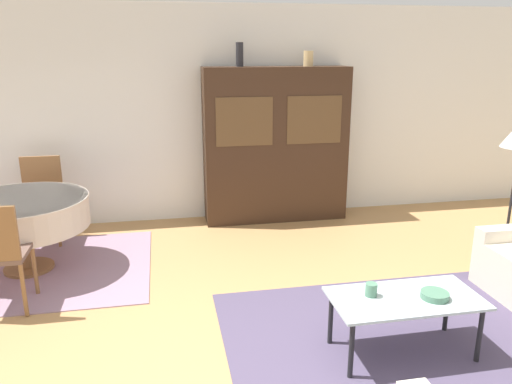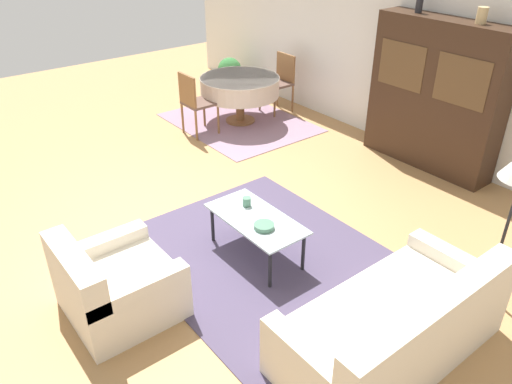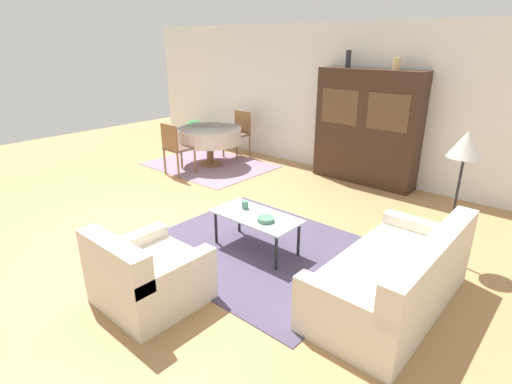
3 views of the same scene
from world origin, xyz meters
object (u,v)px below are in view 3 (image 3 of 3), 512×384
object	(u,v)px
couch	(395,279)
potted_plant	(194,132)
cup	(245,205)
display_cabinet	(367,128)
armchair	(147,276)
coffee_table	(256,219)
floor_lamp	(465,152)
vase_short	(397,64)
dining_table	(209,136)
dining_chair_near	(175,146)
bowl	(266,219)
dining_chair_far	(239,131)
vase_tall	(348,59)

from	to	relation	value
couch	potted_plant	world-z (taller)	couch
cup	display_cabinet	bearing A→B (deg)	89.78
armchair	coffee_table	world-z (taller)	armchair
coffee_table	cup	world-z (taller)	cup
armchair	display_cabinet	world-z (taller)	display_cabinet
floor_lamp	vase_short	distance (m)	2.58
display_cabinet	vase_short	distance (m)	1.14
couch	cup	distance (m)	1.96
floor_lamp	dining_table	bearing A→B (deg)	171.26
dining_chair_near	bowl	distance (m)	3.47
coffee_table	cup	xyz separation A→B (m)	(-0.24, 0.06, 0.09)
dining_chair_far	bowl	xyz separation A→B (m)	(3.23, -2.96, -0.09)
coffee_table	vase_short	bearing A→B (deg)	86.81
bowl	vase_tall	size ratio (longest dim) A/B	0.70
armchair	vase_short	size ratio (longest dim) A/B	4.93
dining_table	bowl	distance (m)	3.86
display_cabinet	floor_lamp	bearing A→B (deg)	-42.32
couch	coffee_table	xyz separation A→B (m)	(-1.71, -0.04, 0.12)
dining_chair_near	dining_table	bearing A→B (deg)	90.00
potted_plant	vase_short	bearing A→B (deg)	3.69
display_cabinet	dining_chair_far	xyz separation A→B (m)	(-2.81, -0.24, -0.41)
floor_lamp	potted_plant	distance (m)	6.52
dining_chair_near	floor_lamp	distance (m)	4.90
coffee_table	dining_chair_far	size ratio (longest dim) A/B	1.12
dining_table	armchair	bearing A→B (deg)	-50.14
couch	bowl	bearing A→B (deg)	93.56
vase_short	dining_chair_near	bearing A→B (deg)	-148.61
coffee_table	vase_tall	xyz separation A→B (m)	(-0.68, 3.15, 1.68)
vase_tall	potted_plant	bearing A→B (deg)	-175.47
vase_tall	dining_chair_near	bearing A→B (deg)	-140.26
couch	dining_chair_near	bearing A→B (deg)	76.36
cup	vase_short	xyz separation A→B (m)	(0.41, 3.09, 1.54)
dining_table	floor_lamp	distance (m)	4.95
couch	dining_chair_far	bearing A→B (deg)	58.86
bowl	vase_short	bearing A→B (deg)	90.32
display_cabinet	cup	size ratio (longest dim) A/B	20.20
cup	dining_table	bearing A→B (deg)	144.69
dining_table	cup	bearing A→B (deg)	-35.31
coffee_table	bowl	world-z (taller)	bowl
display_cabinet	bowl	distance (m)	3.27
dining_chair_far	vase_short	xyz separation A→B (m)	(3.22, 0.25, 1.48)
dining_table	cup	size ratio (longest dim) A/B	13.24
cup	vase_short	bearing A→B (deg)	82.39
dining_table	floor_lamp	xyz separation A→B (m)	(4.84, -0.74, 0.68)
dining_table	vase_tall	bearing A→B (deg)	25.07
display_cabinet	potted_plant	size ratio (longest dim) A/B	3.07
vase_tall	display_cabinet	bearing A→B (deg)	-0.12
couch	potted_plant	xyz separation A→B (m)	(-6.17, 2.81, 0.05)
potted_plant	vase_tall	bearing A→B (deg)	4.53
armchair	vase_tall	distance (m)	5.00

